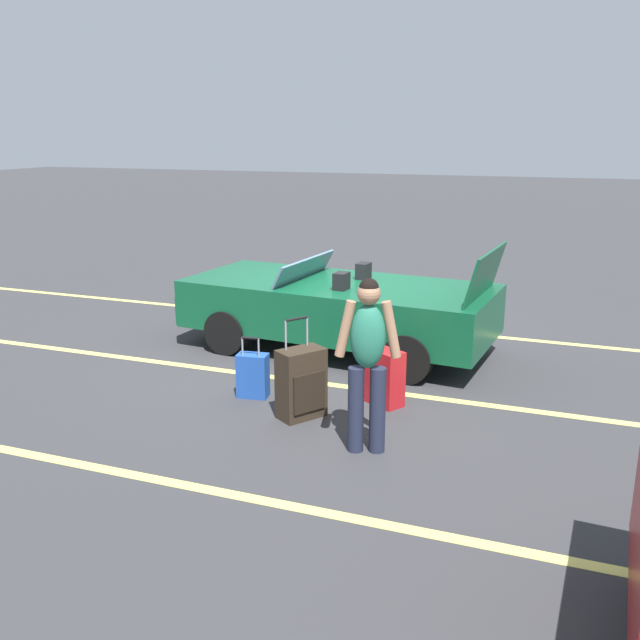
% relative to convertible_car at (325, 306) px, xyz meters
% --- Properties ---
extents(ground_plane, '(80.00, 80.00, 0.00)m').
position_rel_convertible_car_xyz_m(ground_plane, '(-0.20, 0.02, -0.59)').
color(ground_plane, '#333335').
extents(lot_line_near, '(18.00, 0.12, 0.01)m').
position_rel_convertible_car_xyz_m(lot_line_near, '(-0.20, -1.35, -0.59)').
color(lot_line_near, '#EAE066').
rests_on(lot_line_near, ground_plane).
extents(lot_line_mid, '(18.00, 0.12, 0.01)m').
position_rel_convertible_car_xyz_m(lot_line_mid, '(-0.20, 1.35, -0.59)').
color(lot_line_mid, '#EAE066').
rests_on(lot_line_mid, ground_plane).
extents(lot_line_far, '(18.00, 0.12, 0.01)m').
position_rel_convertible_car_xyz_m(lot_line_far, '(-0.20, 4.05, -0.59)').
color(lot_line_far, '#EAE066').
rests_on(lot_line_far, ground_plane).
extents(convertible_car, '(4.28, 2.14, 1.53)m').
position_rel_convertible_car_xyz_m(convertible_car, '(0.00, 0.00, 0.00)').
color(convertible_car, '#0F4C2D').
rests_on(convertible_car, ground_plane).
extents(suitcase_large_black, '(0.50, 0.55, 1.06)m').
position_rel_convertible_car_xyz_m(suitcase_large_black, '(-0.59, 2.35, -0.22)').
color(suitcase_large_black, '#2D2319').
rests_on(suitcase_large_black, ground_plane).
extents(suitcase_medium_bright, '(0.47, 0.41, 0.62)m').
position_rel_convertible_car_xyz_m(suitcase_medium_bright, '(-1.31, 1.71, -0.28)').
color(suitcase_medium_bright, red).
rests_on(suitcase_medium_bright, ground_plane).
extents(suitcase_small_carryon, '(0.36, 0.26, 0.72)m').
position_rel_convertible_car_xyz_m(suitcase_small_carryon, '(0.13, 2.00, -0.34)').
color(suitcase_small_carryon, '#1E479E').
rests_on(suitcase_small_carryon, ground_plane).
extents(traveler_person, '(0.60, 0.30, 1.65)m').
position_rel_convertible_car_xyz_m(traveler_person, '(-1.46, 2.88, 0.34)').
color(traveler_person, '#1E2338').
rests_on(traveler_person, ground_plane).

